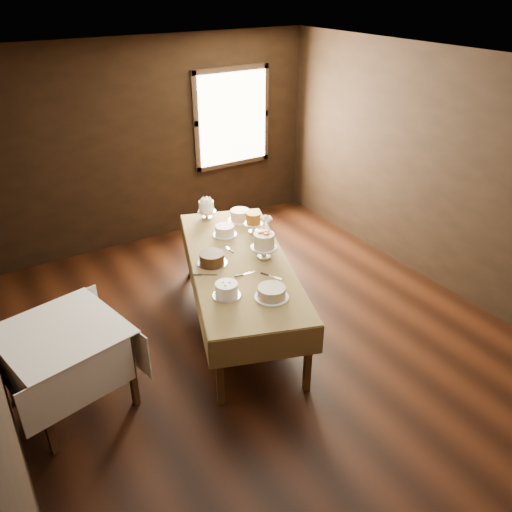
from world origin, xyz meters
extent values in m
cube|color=black|center=(0.00, 0.00, 0.00)|extent=(5.00, 6.00, 0.01)
cube|color=beige|center=(0.00, 0.00, 2.80)|extent=(5.00, 6.00, 0.01)
cube|color=black|center=(0.00, 3.00, 1.40)|extent=(5.00, 0.02, 2.80)
cube|color=black|center=(2.50, 0.00, 1.40)|extent=(0.02, 6.00, 2.80)
cube|color=#FFEABF|center=(1.30, 2.94, 1.60)|extent=(1.10, 0.05, 1.30)
cube|color=#412912|center=(-0.84, -0.54, 0.36)|extent=(0.08, 0.08, 0.73)
cube|color=#412912|center=(-0.04, 1.72, 0.36)|extent=(0.08, 0.08, 0.73)
cube|color=#412912|center=(-0.07, -0.82, 0.36)|extent=(0.08, 0.08, 0.73)
cube|color=#412912|center=(0.73, 1.44, 0.36)|extent=(0.08, 0.08, 0.73)
cube|color=#412912|center=(-0.06, 0.45, 0.77)|extent=(1.74, 2.70, 0.04)
cube|color=olive|center=(-0.06, 0.45, 0.80)|extent=(1.81, 2.78, 0.01)
cube|color=#412912|center=(-2.28, -0.31, 0.39)|extent=(0.07, 0.07, 0.77)
cube|color=#412912|center=(-2.45, 0.46, 0.39)|extent=(0.07, 0.07, 0.77)
cube|color=#412912|center=(-1.51, -0.14, 0.39)|extent=(0.07, 0.07, 0.77)
cube|color=#412912|center=(-1.68, 0.63, 0.39)|extent=(0.07, 0.07, 0.77)
cube|color=#412912|center=(-1.98, 0.16, 0.79)|extent=(1.06, 1.06, 0.04)
cube|color=white|center=(-1.98, 0.16, 0.82)|extent=(1.16, 1.16, 0.01)
cylinder|color=silver|center=(0.14, 1.58, 0.85)|extent=(0.22, 0.22, 0.11)
cylinder|color=white|center=(0.14, 1.58, 0.97)|extent=(0.22, 0.22, 0.13)
cylinder|color=white|center=(0.46, 1.31, 0.81)|extent=(0.29, 0.29, 0.01)
cylinder|color=#CFAD8A|center=(0.46, 1.31, 0.88)|extent=(0.29, 0.29, 0.13)
cylinder|color=white|center=(0.10, 1.05, 0.81)|extent=(0.28, 0.28, 0.01)
cylinder|color=white|center=(0.10, 1.05, 0.86)|extent=(0.29, 0.29, 0.09)
cylinder|color=white|center=(0.42, 0.94, 0.86)|extent=(0.22, 0.22, 0.13)
cylinder|color=#BA6A1A|center=(0.42, 0.94, 0.99)|extent=(0.19, 0.19, 0.13)
cylinder|color=silver|center=(-0.34, 0.53, 0.81)|extent=(0.31, 0.31, 0.01)
cylinder|color=#371E0B|center=(-0.34, 0.53, 0.87)|extent=(0.34, 0.34, 0.11)
cylinder|color=white|center=(0.20, 0.36, 0.87)|extent=(0.29, 0.29, 0.14)
cylinder|color=#FAE9BC|center=(0.20, 0.36, 1.02)|extent=(0.24, 0.24, 0.16)
cylinder|color=silver|center=(-0.51, -0.09, 0.81)|extent=(0.27, 0.27, 0.01)
cylinder|color=white|center=(-0.51, -0.09, 0.88)|extent=(0.28, 0.28, 0.13)
cylinder|color=white|center=(-0.16, -0.34, 0.81)|extent=(0.32, 0.32, 0.01)
cylinder|color=beige|center=(-0.16, -0.34, 0.86)|extent=(0.33, 0.33, 0.10)
cube|color=silver|center=(-0.10, 0.16, 0.80)|extent=(0.24, 0.05, 0.01)
cube|color=silver|center=(0.07, -0.05, 0.80)|extent=(0.13, 0.22, 0.01)
cube|color=silver|center=(-0.03, 0.78, 0.80)|extent=(0.03, 0.24, 0.01)
cube|color=silver|center=(0.36, 0.65, 0.80)|extent=(0.24, 0.10, 0.01)
cube|color=silver|center=(-0.47, 0.34, 0.80)|extent=(0.21, 0.15, 0.01)
imported|color=#2D2823|center=(0.40, 0.63, 0.86)|extent=(0.16, 0.16, 0.12)
camera|label=1|loc=(-2.42, -3.69, 3.48)|focal=36.10mm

